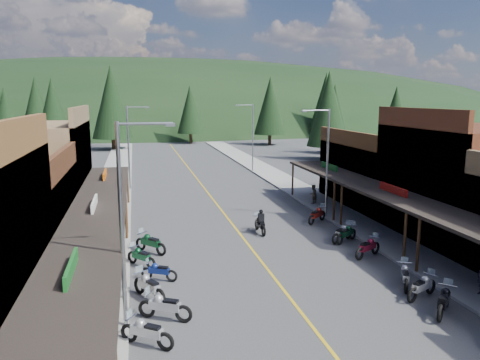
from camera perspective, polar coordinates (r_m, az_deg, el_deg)
ground at (r=25.84m, az=2.67°, el=-9.95°), size 220.00×220.00×0.00m
centerline at (r=44.75m, az=-4.13°, el=-1.31°), size 0.15×90.00×0.01m
sidewalk_west at (r=44.32m, az=-15.32°, el=-1.67°), size 3.40×94.00×0.15m
sidewalk_east at (r=46.80m, az=6.46°, el=-0.76°), size 3.40×94.00×0.15m
shop_west_3 at (r=35.84m, az=-24.30°, el=0.65°), size 10.90×10.20×8.20m
shop_east_2 at (r=32.70m, az=25.85°, el=-0.30°), size 10.90×9.00×8.20m
shop_east_3 at (r=40.66m, az=17.33°, el=0.71°), size 10.90×10.20×6.20m
streetlight_0 at (r=17.94m, az=-13.83°, el=-4.39°), size 2.16×0.18×8.00m
streetlight_1 at (r=45.60m, az=-13.28°, el=4.32°), size 2.16×0.18×8.00m
streetlight_2 at (r=34.43m, az=10.39°, el=2.62°), size 2.16×0.18×8.00m
streetlight_3 at (r=55.23m, az=1.41°, el=5.56°), size 2.16×0.18×8.00m
ridge_hill at (r=158.76m, az=-10.44°, el=6.77°), size 310.00×140.00×60.00m
pine_1 at (r=95.02m, az=-23.60°, el=8.32°), size 5.88×5.88×12.50m
pine_2 at (r=81.46m, az=-15.39°, el=9.16°), size 6.72×6.72×14.00m
pine_3 at (r=90.03m, az=-6.10°, el=8.56°), size 5.04×5.04×11.00m
pine_4 at (r=86.92m, az=3.69°, el=9.04°), size 5.88×5.88×12.50m
pine_5 at (r=103.63m, az=10.42°, el=9.49°), size 6.72×6.72×14.00m
pine_6 at (r=101.97m, az=18.46°, el=8.29°), size 5.04×5.04×11.00m
pine_8 at (r=65.31m, az=-26.63°, el=6.54°), size 4.48×4.48×10.00m
pine_9 at (r=74.92m, az=11.41°, el=8.04°), size 4.93×4.93×10.80m
pine_10 at (r=74.31m, az=-21.84°, el=7.81°), size 5.38×5.38×11.60m
pine_11 at (r=66.88m, az=10.74°, el=8.52°), size 5.82×5.82×12.40m
bike_west_4 at (r=17.88m, az=-11.32°, el=-17.56°), size 2.18×1.85×1.24m
bike_west_5 at (r=19.59m, az=-9.15°, el=-14.82°), size 2.34×1.74×1.29m
bike_west_6 at (r=21.50m, az=-11.02°, el=-12.49°), size 1.86×2.40×1.33m
bike_west_7 at (r=23.52m, az=-9.85°, el=-10.79°), size 1.93×1.42×1.06m
bike_west_8 at (r=25.49m, az=-11.95°, el=-9.02°), size 1.87×2.06×1.20m
bike_west_9 at (r=27.48m, az=-10.85°, el=-7.43°), size 2.12×2.23×1.32m
bike_east_4 at (r=21.52m, az=23.62°, el=-13.25°), size 2.12×2.10×1.28m
bike_east_5 at (r=22.74m, az=21.31°, el=-11.91°), size 2.20×1.53×1.20m
bike_east_6 at (r=23.72m, az=19.47°, el=-10.84°), size 1.61×2.22×1.22m
bike_east_7 at (r=27.28m, az=15.33°, el=-7.82°), size 2.28×1.71×1.26m
bike_east_8 at (r=29.69m, az=12.86°, el=-6.28°), size 2.15×1.77×1.21m
bike_east_9 at (r=29.75m, az=12.34°, el=-6.24°), size 2.14×1.75×1.20m
bike_east_10 at (r=33.72m, az=9.38°, el=-4.12°), size 2.21×2.01×1.28m
rider_on_bike at (r=30.85m, az=2.48°, el=-5.30°), size 0.78×2.19×1.66m
pedestrian_east_b at (r=39.08m, az=8.89°, el=-1.71°), size 0.87×0.79×1.55m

